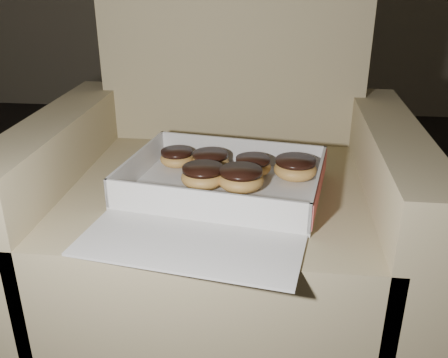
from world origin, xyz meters
TOP-DOWN VIEW (x-y plane):
  - armchair at (-0.05, 0.35)m, footprint 0.87×0.73m
  - bakery_box at (-0.04, 0.20)m, footprint 0.47×0.53m
  - donut_a at (-0.08, 0.24)m, footprint 0.10×0.10m
  - donut_b at (0.02, 0.32)m, footprint 0.08×0.08m
  - donut_c at (0.00, 0.24)m, footprint 0.10×0.10m
  - donut_d at (0.12, 0.31)m, footprint 0.10×0.10m
  - donut_e at (-0.08, 0.34)m, footprint 0.09×0.09m
  - donut_f at (-0.16, 0.35)m, footprint 0.08×0.08m
  - crumb_a at (0.12, 0.16)m, footprint 0.01×0.01m
  - crumb_b at (-0.06, 0.15)m, footprint 0.01×0.01m
  - crumb_c at (-0.04, 0.18)m, footprint 0.01×0.01m
  - crumb_d at (-0.19, 0.15)m, footprint 0.01×0.01m
  - crumb_e at (-0.19, 0.19)m, footprint 0.01×0.01m

SIDE VIEW (x-z plane):
  - armchair at x=-0.05m, z-range -0.17..0.74m
  - crumb_a at x=0.12m, z-range 0.41..0.42m
  - crumb_b at x=-0.06m, z-range 0.41..0.42m
  - crumb_c at x=-0.04m, z-range 0.41..0.42m
  - crumb_d at x=-0.19m, z-range 0.41..0.42m
  - crumb_e at x=-0.19m, z-range 0.41..0.42m
  - bakery_box at x=-0.04m, z-range 0.38..0.45m
  - donut_f at x=-0.16m, z-range 0.41..0.46m
  - donut_b at x=0.02m, z-range 0.41..0.46m
  - donut_e at x=-0.08m, z-range 0.42..0.46m
  - donut_a at x=-0.08m, z-range 0.42..0.46m
  - donut_d at x=0.12m, z-range 0.42..0.46m
  - donut_c at x=0.00m, z-range 0.42..0.46m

